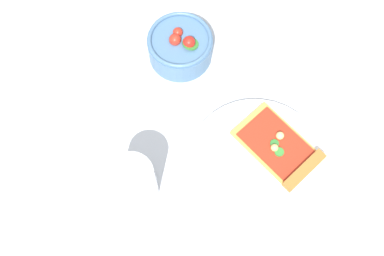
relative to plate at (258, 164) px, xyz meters
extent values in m
plane|color=silver|center=(-0.02, 0.02, -0.01)|extent=(2.40, 2.40, 0.00)
cylinder|color=white|center=(0.00, 0.00, 0.00)|extent=(0.26, 0.26, 0.01)
cube|color=gold|center=(0.04, 0.03, 0.01)|extent=(0.17, 0.18, 0.01)
cube|color=#A36B2D|center=(0.08, -0.02, 0.02)|extent=(0.09, 0.07, 0.02)
cube|color=#B22D19|center=(0.04, 0.03, 0.02)|extent=(0.15, 0.15, 0.00)
sphere|color=#F2D87F|center=(0.05, 0.04, 0.02)|extent=(0.02, 0.02, 0.02)
sphere|color=#EAD172|center=(0.03, 0.02, 0.02)|extent=(0.01, 0.01, 0.01)
cylinder|color=#388433|center=(0.04, 0.01, 0.02)|extent=(0.02, 0.02, 0.00)
cylinder|color=#2D722D|center=(0.03, 0.03, 0.02)|extent=(0.02, 0.02, 0.00)
cylinder|color=#4C7299|center=(-0.12, 0.25, 0.02)|extent=(0.13, 0.13, 0.06)
torus|color=#4C7299|center=(-0.12, 0.25, 0.05)|extent=(0.13, 0.13, 0.01)
sphere|color=red|center=(-0.11, 0.24, 0.06)|extent=(0.02, 0.02, 0.02)
sphere|color=red|center=(-0.12, 0.27, 0.05)|extent=(0.02, 0.02, 0.02)
sphere|color=red|center=(-0.13, 0.25, 0.05)|extent=(0.02, 0.02, 0.02)
cylinder|color=#388433|center=(-0.10, 0.24, 0.05)|extent=(0.04, 0.04, 0.01)
cylinder|color=silver|center=(-0.22, -0.03, 0.05)|extent=(0.08, 0.08, 0.12)
cylinder|color=black|center=(-0.22, -0.03, 0.03)|extent=(0.07, 0.07, 0.08)
cube|color=white|center=(-0.21, -0.02, 0.06)|extent=(0.03, 0.03, 0.02)
cube|color=white|center=(-0.24, -0.02, 0.06)|extent=(0.03, 0.03, 0.02)
camera|label=1|loc=(-0.14, -0.22, 0.78)|focal=40.88mm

